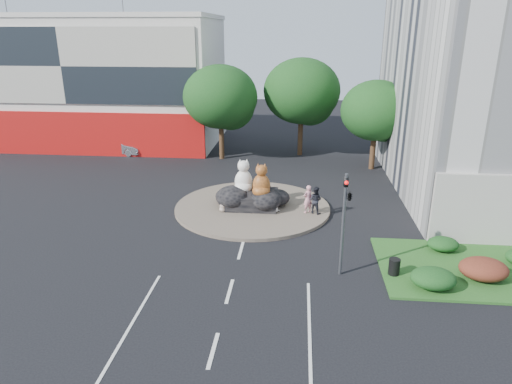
# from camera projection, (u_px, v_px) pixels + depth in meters

# --- Properties ---
(ground) EXTENTS (120.00, 120.00, 0.00)m
(ground) POSITION_uv_depth(u_px,v_px,m) (230.00, 291.00, 20.27)
(ground) COLOR black
(ground) RESTS_ON ground
(roundabout_island) EXTENTS (10.00, 10.00, 0.20)m
(roundabout_island) POSITION_uv_depth(u_px,v_px,m) (252.00, 207.00, 29.62)
(roundabout_island) COLOR brown
(roundabout_island) RESTS_ON ground
(rock_plinth) EXTENTS (3.20, 2.60, 0.90)m
(rock_plinth) POSITION_uv_depth(u_px,v_px,m) (252.00, 199.00, 29.44)
(rock_plinth) COLOR black
(rock_plinth) RESTS_ON roundabout_island
(shophouse_block) EXTENTS (25.20, 12.30, 17.40)m
(shophouse_block) POSITION_uv_depth(u_px,v_px,m) (93.00, 80.00, 45.99)
(shophouse_block) COLOR silver
(shophouse_block) RESTS_ON ground
(grass_verge) EXTENTS (10.00, 6.00, 0.12)m
(grass_verge) POSITION_uv_depth(u_px,v_px,m) (485.00, 269.00, 22.00)
(grass_verge) COLOR #20501A
(grass_verge) RESTS_ON ground
(tree_left) EXTENTS (6.46, 6.46, 8.27)m
(tree_left) POSITION_uv_depth(u_px,v_px,m) (221.00, 100.00, 39.56)
(tree_left) COLOR #382314
(tree_left) RESTS_ON ground
(tree_mid) EXTENTS (6.84, 6.84, 8.76)m
(tree_mid) POSITION_uv_depth(u_px,v_px,m) (302.00, 94.00, 40.71)
(tree_mid) COLOR #382314
(tree_mid) RESTS_ON ground
(tree_right) EXTENTS (5.70, 5.70, 7.30)m
(tree_right) POSITION_uv_depth(u_px,v_px,m) (377.00, 113.00, 36.74)
(tree_right) COLOR #382314
(tree_right) RESTS_ON ground
(hedge_near_green) EXTENTS (2.00, 1.60, 0.90)m
(hedge_near_green) POSITION_uv_depth(u_px,v_px,m) (433.00, 278.00, 20.22)
(hedge_near_green) COLOR #133D17
(hedge_near_green) RESTS_ON grass_verge
(hedge_red) EXTENTS (2.20, 1.76, 0.99)m
(hedge_red) POSITION_uv_depth(u_px,v_px,m) (484.00, 269.00, 20.92)
(hedge_red) COLOR #532416
(hedge_red) RESTS_ON grass_verge
(hedge_back_green) EXTENTS (1.60, 1.28, 0.72)m
(hedge_back_green) POSITION_uv_depth(u_px,v_px,m) (443.00, 244.00, 23.68)
(hedge_back_green) COLOR #133D17
(hedge_back_green) RESTS_ON grass_verge
(traffic_light) EXTENTS (0.44, 1.24, 5.00)m
(traffic_light) POSITION_uv_depth(u_px,v_px,m) (347.00, 203.00, 20.48)
(traffic_light) COLOR #595B60
(traffic_light) RESTS_ON ground
(street_lamp) EXTENTS (2.34, 0.22, 8.06)m
(street_lamp) POSITION_uv_depth(u_px,v_px,m) (480.00, 153.00, 25.11)
(street_lamp) COLOR #595B60
(street_lamp) RESTS_ON ground
(cat_white) EXTENTS (1.43, 1.28, 2.19)m
(cat_white) POSITION_uv_depth(u_px,v_px,m) (244.00, 176.00, 29.11)
(cat_white) COLOR white
(cat_white) RESTS_ON rock_plinth
(cat_tabby) EXTENTS (1.31, 1.14, 2.12)m
(cat_tabby) POSITION_uv_depth(u_px,v_px,m) (261.00, 180.00, 28.43)
(cat_tabby) COLOR #C16328
(cat_tabby) RESTS_ON rock_plinth
(kitten_calico) EXTENTS (0.63, 0.61, 0.80)m
(kitten_calico) POSITION_uv_depth(u_px,v_px,m) (223.00, 205.00, 28.57)
(kitten_calico) COLOR beige
(kitten_calico) RESTS_ON roundabout_island
(kitten_white) EXTENTS (0.57, 0.58, 0.74)m
(kitten_white) POSITION_uv_depth(u_px,v_px,m) (275.00, 206.00, 28.47)
(kitten_white) COLOR silver
(kitten_white) RESTS_ON roundabout_island
(pedestrian_pink) EXTENTS (0.78, 0.74, 1.79)m
(pedestrian_pink) POSITION_uv_depth(u_px,v_px,m) (308.00, 199.00, 28.22)
(pedestrian_pink) COLOR pink
(pedestrian_pink) RESTS_ON roundabout_island
(pedestrian_dark) EXTENTS (1.04, 0.96, 1.72)m
(pedestrian_dark) POSITION_uv_depth(u_px,v_px,m) (315.00, 200.00, 28.15)
(pedestrian_dark) COLOR black
(pedestrian_dark) RESTS_ON roundabout_island
(parked_car) EXTENTS (4.60, 2.08, 1.46)m
(parked_car) POSITION_uv_depth(u_px,v_px,m) (119.00, 146.00, 42.50)
(parked_car) COLOR #A0A2A7
(parked_car) RESTS_ON ground
(litter_bin) EXTENTS (0.65, 0.65, 0.79)m
(litter_bin) POSITION_uv_depth(u_px,v_px,m) (394.00, 267.00, 21.34)
(litter_bin) COLOR black
(litter_bin) RESTS_ON grass_verge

